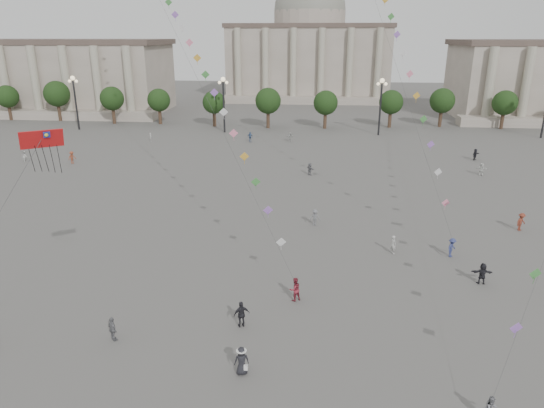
{
  "coord_description": "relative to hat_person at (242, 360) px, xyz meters",
  "views": [
    {
      "loc": [
        3.18,
        -23.91,
        18.37
      ],
      "look_at": [
        -0.17,
        12.0,
        5.69
      ],
      "focal_mm": 32.0,
      "sensor_mm": 36.0,
      "label": 1
    }
  ],
  "objects": [
    {
      "name": "person_crowd_4",
      "position": [
        -0.93,
        63.57,
        -0.05
      ],
      "size": [
        1.61,
        1.28,
        1.71
      ],
      "primitive_type": "imported",
      "rotation": [
        0.0,
        0.0,
        3.71
      ],
      "color": "#B0B1AD",
      "rests_on": "ground"
    },
    {
      "name": "ground",
      "position": [
        0.67,
        1.23,
        -0.91
      ],
      "size": [
        360.0,
        360.0,
        0.0
      ],
      "primitive_type": "plane",
      "color": "#4F4D4B",
      "rests_on": "ground"
    },
    {
      "name": "person_crowd_13",
      "position": [
        10.88,
        17.26,
        -0.07
      ],
      "size": [
        0.64,
        0.73,
        1.68
      ],
      "primitive_type": "imported",
      "rotation": [
        0.0,
        0.0,
        2.05
      ],
      "color": "#B1B0AC",
      "rests_on": "ground"
    },
    {
      "name": "person_crowd_1",
      "position": [
        -40.21,
        45.24,
        -0.07
      ],
      "size": [
        0.98,
        1.02,
        1.66
      ],
      "primitive_type": "imported",
      "rotation": [
        0.0,
        0.0,
        2.18
      ],
      "color": "silver",
      "rests_on": "ground"
    },
    {
      "name": "kite_flyer_1",
      "position": [
        15.84,
        16.98,
        -0.04
      ],
      "size": [
        1.19,
        1.27,
        1.73
      ],
      "primitive_type": "imported",
      "rotation": [
        0.0,
        0.0,
        0.91
      ],
      "color": "navy",
      "rests_on": "ground"
    },
    {
      "name": "hat_person",
      "position": [
        0.0,
        0.0,
        0.0
      ],
      "size": [
        0.97,
        0.78,
        1.74
      ],
      "color": "black",
      "rests_on": "ground"
    },
    {
      "name": "lamp_post_far_west",
      "position": [
        -44.33,
        71.23,
        6.45
      ],
      "size": [
        2.0,
        0.9,
        10.65
      ],
      "color": "#262628",
      "rests_on": "ground"
    },
    {
      "name": "hall_central",
      "position": [
        0.67,
        130.45,
        13.33
      ],
      "size": [
        48.3,
        34.3,
        35.5
      ],
      "color": "gray",
      "rests_on": "ground"
    },
    {
      "name": "tourist_4",
      "position": [
        -0.73,
        4.7,
        0.02
      ],
      "size": [
        1.17,
        0.88,
        1.85
      ],
      "primitive_type": "imported",
      "rotation": [
        0.0,
        0.0,
        3.59
      ],
      "color": "#222127",
      "rests_on": "ground"
    },
    {
      "name": "dragon_kite",
      "position": [
        -10.95,
        1.74,
        11.36
      ],
      "size": [
        3.28,
        5.62,
        15.54
      ],
      "color": "red",
      "rests_on": "ground"
    },
    {
      "name": "lamp_post_mid_east",
      "position": [
        15.67,
        71.23,
        6.45
      ],
      "size": [
        2.0,
        0.9,
        10.65
      ],
      "color": "#262628",
      "rests_on": "ground"
    },
    {
      "name": "kite_flyer_0",
      "position": [
        2.61,
        8.39,
        -0.0
      ],
      "size": [
        1.1,
        1.04,
        1.8
      ],
      "primitive_type": "imported",
      "rotation": [
        0.0,
        0.0,
        3.7
      ],
      "color": "maroon",
      "rests_on": "ground"
    },
    {
      "name": "person_crowd_8",
      "position": [
        24.17,
        23.79,
        0.0
      ],
      "size": [
        1.34,
        1.24,
        1.82
      ],
      "primitive_type": "imported",
      "rotation": [
        0.0,
        0.0,
        0.64
      ],
      "color": "maroon",
      "rests_on": "ground"
    },
    {
      "name": "lamp_post_mid_west",
      "position": [
        -14.33,
        71.23,
        6.45
      ],
      "size": [
        2.0,
        0.9,
        10.65
      ],
      "color": "#262628",
      "rests_on": "ground"
    },
    {
      "name": "person_crowd_0",
      "position": [
        -8.08,
        62.65,
        0.01
      ],
      "size": [
        1.13,
        0.65,
        1.82
      ],
      "primitive_type": "imported",
      "rotation": [
        0.0,
        0.0,
        0.2
      ],
      "color": "#3A5583",
      "rests_on": "ground"
    },
    {
      "name": "person_crowd_10",
      "position": [
        -26.06,
        61.49,
        -0.15
      ],
      "size": [
        0.55,
        0.65,
        1.52
      ],
      "primitive_type": "imported",
      "rotation": [
        0.0,
        0.0,
        1.98
      ],
      "color": "#B3B3AF",
      "rests_on": "ground"
    },
    {
      "name": "person_crowd_3",
      "position": [
        16.95,
        12.25,
        -0.04
      ],
      "size": [
        1.6,
        0.52,
        1.72
      ],
      "primitive_type": "imported",
      "rotation": [
        0.0,
        0.0,
        3.14
      ],
      "color": "#222227",
      "rests_on": "ground"
    },
    {
      "name": "person_crowd_12",
      "position": [
        3.06,
        41.96,
        -0.07
      ],
      "size": [
        1.33,
        1.54,
        1.68
      ],
      "primitive_type": "imported",
      "rotation": [
        0.0,
        0.0,
        2.21
      ],
      "color": "slate",
      "rests_on": "ground"
    },
    {
      "name": "person_crowd_7",
      "position": [
        26.54,
        44.01,
        -0.05
      ],
      "size": [
        1.67,
        0.92,
        1.72
      ],
      "primitive_type": "imported",
      "rotation": [
        0.0,
        0.0,
        2.87
      ],
      "color": "silver",
      "rests_on": "ground"
    },
    {
      "name": "tree_row",
      "position": [
        0.67,
        79.23,
        4.49
      ],
      "size": [
        137.12,
        5.12,
        8.0
      ],
      "color": "#36271B",
      "rests_on": "ground"
    },
    {
      "name": "hall_west",
      "position": [
        -74.33,
        95.12,
        7.52
      ],
      "size": [
        84.0,
        26.22,
        17.2
      ],
      "color": "gray",
      "rests_on": "ground"
    },
    {
      "name": "person_crowd_9",
      "position": [
        28.23,
        52.64,
        -0.02
      ],
      "size": [
        1.55,
        1.51,
        1.77
      ],
      "primitive_type": "imported",
      "rotation": [
        0.0,
        0.0,
        0.76
      ],
      "color": "black",
      "rests_on": "ground"
    },
    {
      "name": "kite_train_west",
      "position": [
        -12.4,
        32.17,
        20.07
      ],
      "size": [
        28.55,
        44.29,
        64.58
      ],
      "color": "#3F3F3F",
      "rests_on": "ground"
    },
    {
      "name": "person_crowd_6",
      "position": [
        3.92,
        23.25,
        -0.04
      ],
      "size": [
        1.15,
        0.7,
        1.72
      ],
      "primitive_type": "imported",
      "rotation": [
        0.0,
        0.0,
        6.23
      ],
      "color": "slate",
      "rests_on": "ground"
    },
    {
      "name": "person_crowd_2",
      "position": [
        -32.56,
        44.9,
        0.02
      ],
      "size": [
        1.24,
        1.38,
        1.86
      ],
      "primitive_type": "imported",
      "rotation": [
        0.0,
        0.0,
        0.99
      ],
      "color": "brown",
      "rests_on": "ground"
    },
    {
      "name": "tourist_3",
      "position": [
        -8.58,
        2.41,
        -0.08
      ],
      "size": [
        0.99,
        0.95,
        1.66
      ],
      "primitive_type": "imported",
      "rotation": [
        0.0,
        0.0,
        2.4
      ],
      "color": "slate",
      "rests_on": "ground"
    }
  ]
}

